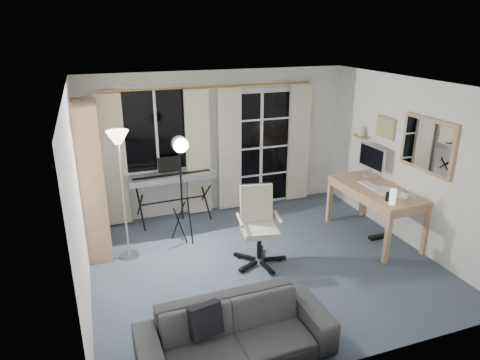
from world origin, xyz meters
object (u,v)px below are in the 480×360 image
sofa (235,325)px  studio_light (180,157)px  bookshelf (89,183)px  monitor (372,158)px  torchiere_lamp (120,157)px  office_chair (258,218)px  desk (376,194)px  mug (406,194)px  keyboard_piano (172,178)px

sofa → studio_light: bearing=87.9°
bookshelf → monitor: (4.20, -0.60, 0.10)m
torchiere_lamp → office_chair: (1.68, -0.66, -0.83)m
office_chair → desk: office_chair is taller
bookshelf → sofa: (1.20, -2.75, -0.64)m
bookshelf → mug: (4.11, -1.55, -0.13)m
mug → desk: bearing=101.3°
keyboard_piano → desk: 3.17m
torchiere_lamp → sofa: 2.69m
bookshelf → keyboard_piano: bearing=23.3°
monitor → sofa: monitor is taller
torchiere_lamp → studio_light: 0.84m
studio_light → mug: bearing=-24.3°
desk → mug: (0.10, -0.50, 0.17)m
office_chair → mug: office_chair is taller
bookshelf → studio_light: (1.24, -0.30, 0.34)m
studio_light → monitor: size_ratio=2.89×
desk → sofa: (-2.81, -1.70, -0.34)m
keyboard_piano → mug: bearing=-38.4°
desk → monitor: bearing=64.5°
studio_light → sofa: 2.64m
bookshelf → sofa: size_ratio=1.12×
studio_light → torchiere_lamp: bearing=-172.6°
keyboard_piano → sofa: 3.27m
desk → mug: 0.54m
studio_light → monitor: studio_light is taller
torchiere_lamp → keyboard_piano: torchiere_lamp is taller
monitor → sofa: bearing=-146.4°
monitor → keyboard_piano: bearing=157.7°
office_chair → torchiere_lamp: bearing=168.2°
office_chair → desk: size_ratio=0.70×
monitor → bookshelf: bearing=169.9°
keyboard_piano → studio_light: (-0.00, -0.79, 0.57)m
bookshelf → mug: bookshelf is taller
desk → sofa: 3.30m
keyboard_piano → monitor: size_ratio=2.44×
office_chair → monitor: bearing=22.6°
studio_light → mug: size_ratio=12.69×
keyboard_piano → torchiere_lamp: bearing=-135.0°
bookshelf → office_chair: bearing=-25.9°
torchiere_lamp → mug: torchiere_lamp is taller
keyboard_piano → studio_light: studio_light is taller
bookshelf → keyboard_piano: 1.36m
keyboard_piano → mug: size_ratio=10.71×
bookshelf → monitor: 4.25m
office_chair → bookshelf: bearing=162.5°
studio_light → mug: studio_light is taller
torchiere_lamp → sofa: size_ratio=0.96×
keyboard_piano → office_chair: size_ratio=1.33×
keyboard_piano → monitor: monitor is taller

